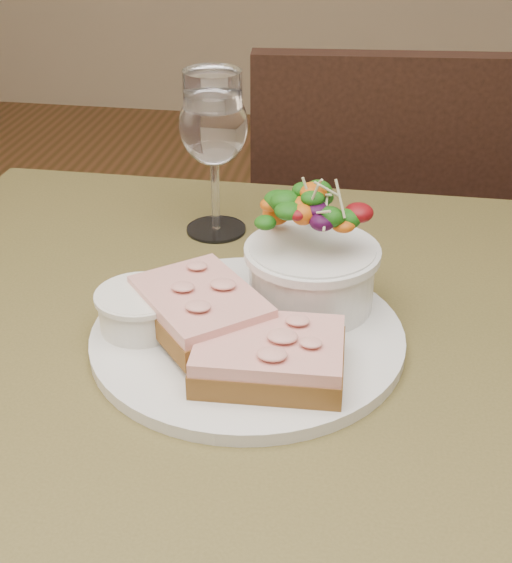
% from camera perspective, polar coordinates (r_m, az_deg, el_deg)
% --- Properties ---
extents(cafe_table, '(0.80, 0.80, 0.75)m').
position_cam_1_polar(cafe_table, '(0.77, -1.18, -11.82)').
color(cafe_table, '#4E4721').
rests_on(cafe_table, ground).
extents(chair_far, '(0.46, 0.46, 0.90)m').
position_cam_1_polar(chair_far, '(1.52, 8.13, -5.09)').
color(chair_far, black).
rests_on(chair_far, ground).
extents(dinner_plate, '(0.29, 0.29, 0.01)m').
position_cam_1_polar(dinner_plate, '(0.72, -0.62, -4.02)').
color(dinner_plate, white).
rests_on(dinner_plate, cafe_table).
extents(sandwich_front, '(0.13, 0.10, 0.03)m').
position_cam_1_polar(sandwich_front, '(0.66, 0.97, -5.44)').
color(sandwich_front, '#4B2714').
rests_on(sandwich_front, dinner_plate).
extents(sandwich_back, '(0.15, 0.15, 0.03)m').
position_cam_1_polar(sandwich_back, '(0.71, -4.07, -1.97)').
color(sandwich_back, '#4B2714').
rests_on(sandwich_back, dinner_plate).
extents(ramekin, '(0.08, 0.08, 0.04)m').
position_cam_1_polar(ramekin, '(0.72, -8.42, -1.93)').
color(ramekin, white).
rests_on(ramekin, dinner_plate).
extents(salad_bowl, '(0.12, 0.12, 0.13)m').
position_cam_1_polar(salad_bowl, '(0.73, 4.12, 2.37)').
color(salad_bowl, white).
rests_on(salad_bowl, dinner_plate).
extents(garnish, '(0.05, 0.04, 0.02)m').
position_cam_1_polar(garnish, '(0.78, -5.50, 0.00)').
color(garnish, '#0E390A').
rests_on(garnish, dinner_plate).
extents(wine_glass, '(0.08, 0.08, 0.18)m').
position_cam_1_polar(wine_glass, '(0.88, -3.10, 10.94)').
color(wine_glass, white).
rests_on(wine_glass, cafe_table).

